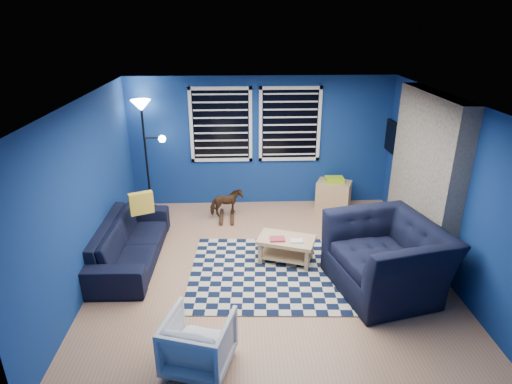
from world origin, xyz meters
TOP-DOWN VIEW (x-y plane):
  - floor at (0.00, 0.00)m, footprint 5.00×5.00m
  - ceiling at (0.00, 0.00)m, footprint 5.00×5.00m
  - wall_back at (0.00, 2.50)m, footprint 5.00×0.00m
  - wall_left at (-2.50, 0.00)m, footprint 0.00×5.00m
  - wall_right at (2.50, 0.00)m, footprint 0.00×5.00m
  - fireplace at (2.36, 0.50)m, footprint 0.65×2.00m
  - window_left at (-0.75, 2.46)m, footprint 1.17×0.06m
  - window_right at (0.55, 2.46)m, footprint 1.17×0.06m
  - tv at (2.45, 2.00)m, footprint 0.07×1.00m
  - rug at (0.10, -0.11)m, footprint 2.60×2.12m
  - sofa at (-2.10, 0.36)m, footprint 2.17×0.88m
  - armchair_big at (1.55, -0.52)m, footprint 1.74×1.60m
  - armchair_bent at (-0.88, -1.86)m, footprint 0.84×0.85m
  - rocking_horse at (-0.66, 1.75)m, footprint 0.48×0.65m
  - coffee_table at (0.27, 0.20)m, footprint 0.95×0.73m
  - cabinet at (1.42, 2.20)m, footprint 0.74×0.63m
  - floor_lamp at (-2.13, 2.25)m, footprint 0.58×0.36m
  - throw_pillow at (-1.95, 0.69)m, footprint 0.38×0.25m

SIDE VIEW (x-z plane):
  - floor at x=0.00m, z-range 0.00..0.00m
  - rug at x=0.10m, z-range 0.00..0.02m
  - cabinet at x=1.42m, z-range -0.03..0.58m
  - coffee_table at x=0.27m, z-range 0.08..0.50m
  - armchair_bent at x=-0.88m, z-range 0.00..0.63m
  - sofa at x=-2.10m, z-range 0.00..0.63m
  - rocking_horse at x=-0.66m, z-range 0.07..0.57m
  - armchair_big at x=1.55m, z-range 0.00..0.96m
  - throw_pillow at x=-1.95m, z-range 0.63..0.98m
  - fireplace at x=2.36m, z-range -0.05..2.45m
  - wall_back at x=0.00m, z-range -1.25..3.75m
  - wall_left at x=-2.50m, z-range -1.25..3.75m
  - wall_right at x=2.50m, z-range -1.25..3.75m
  - tv at x=2.45m, z-range 1.11..1.69m
  - window_left at x=-0.75m, z-range 0.89..2.31m
  - window_right at x=0.55m, z-range 0.89..2.31m
  - floor_lamp at x=-2.13m, z-range 0.68..2.80m
  - ceiling at x=0.00m, z-range 2.50..2.50m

